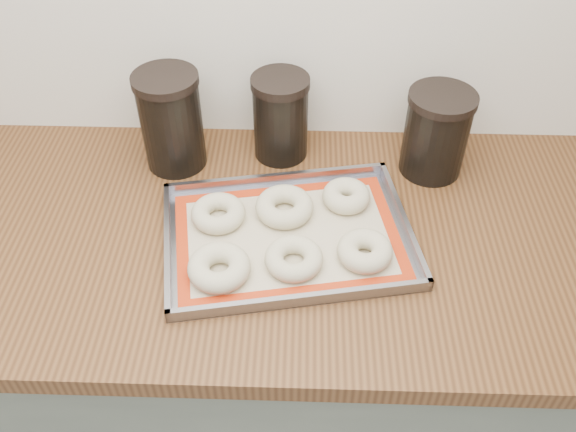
{
  "coord_description": "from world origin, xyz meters",
  "views": [
    {
      "loc": [
        -0.08,
        0.85,
        1.73
      ],
      "look_at": [
        -0.1,
        1.65,
        0.96
      ],
      "focal_mm": 38.0,
      "sensor_mm": 36.0,
      "label": 1
    }
  ],
  "objects_px": {
    "bagel_front_left": "(219,267)",
    "bagel_front_mid": "(294,259)",
    "canister_mid": "(281,117)",
    "bagel_back_right": "(346,196)",
    "canister_right": "(436,133)",
    "bagel_front_right": "(365,251)",
    "bagel_back_left": "(218,213)",
    "baking_tray": "(288,236)",
    "canister_left": "(171,121)",
    "bagel_back_mid": "(284,207)"
  },
  "relations": [
    {
      "from": "bagel_back_mid",
      "to": "canister_left",
      "type": "height_order",
      "value": "canister_left"
    },
    {
      "from": "baking_tray",
      "to": "bagel_back_left",
      "type": "distance_m",
      "value": 0.14
    },
    {
      "from": "bagel_back_mid",
      "to": "bagel_back_right",
      "type": "height_order",
      "value": "same"
    },
    {
      "from": "bagel_back_right",
      "to": "bagel_back_mid",
      "type": "bearing_deg",
      "value": -163.99
    },
    {
      "from": "canister_right",
      "to": "baking_tray",
      "type": "bearing_deg",
      "value": -143.42
    },
    {
      "from": "bagel_front_mid",
      "to": "bagel_front_left",
      "type": "bearing_deg",
      "value": -168.34
    },
    {
      "from": "bagel_front_mid",
      "to": "bagel_back_right",
      "type": "xyz_separation_m",
      "value": [
        0.1,
        0.17,
        0.0
      ]
    },
    {
      "from": "bagel_front_mid",
      "to": "canister_right",
      "type": "bearing_deg",
      "value": 45.65
    },
    {
      "from": "bagel_front_right",
      "to": "baking_tray",
      "type": "bearing_deg",
      "value": 160.65
    },
    {
      "from": "bagel_back_left",
      "to": "bagel_front_mid",
      "type": "bearing_deg",
      "value": -37.12
    },
    {
      "from": "bagel_front_right",
      "to": "canister_mid",
      "type": "height_order",
      "value": "canister_mid"
    },
    {
      "from": "bagel_back_right",
      "to": "canister_mid",
      "type": "distance_m",
      "value": 0.23
    },
    {
      "from": "bagel_back_left",
      "to": "bagel_back_right",
      "type": "xyz_separation_m",
      "value": [
        0.25,
        0.06,
        0.0
      ]
    },
    {
      "from": "bagel_front_left",
      "to": "canister_left",
      "type": "xyz_separation_m",
      "value": [
        -0.13,
        0.32,
        0.08
      ]
    },
    {
      "from": "canister_right",
      "to": "bagel_front_right",
      "type": "bearing_deg",
      "value": -120.0
    },
    {
      "from": "bagel_back_left",
      "to": "bagel_back_right",
      "type": "relative_size",
      "value": 1.1
    },
    {
      "from": "bagel_front_mid",
      "to": "canister_left",
      "type": "distance_m",
      "value": 0.4
    },
    {
      "from": "bagel_front_left",
      "to": "baking_tray",
      "type": "bearing_deg",
      "value": 39.35
    },
    {
      "from": "baking_tray",
      "to": "bagel_back_left",
      "type": "bearing_deg",
      "value": 162.65
    },
    {
      "from": "baking_tray",
      "to": "bagel_back_mid",
      "type": "xyz_separation_m",
      "value": [
        -0.01,
        0.06,
        0.02
      ]
    },
    {
      "from": "baking_tray",
      "to": "bagel_back_left",
      "type": "xyz_separation_m",
      "value": [
        -0.14,
        0.04,
        0.02
      ]
    },
    {
      "from": "bagel_back_left",
      "to": "bagel_front_left",
      "type": "bearing_deg",
      "value": -82.79
    },
    {
      "from": "bagel_front_left",
      "to": "bagel_back_mid",
      "type": "bearing_deg",
      "value": 55.82
    },
    {
      "from": "bagel_front_left",
      "to": "bagel_back_left",
      "type": "distance_m",
      "value": 0.14
    },
    {
      "from": "bagel_back_left",
      "to": "bagel_back_right",
      "type": "bearing_deg",
      "value": 12.74
    },
    {
      "from": "bagel_front_mid",
      "to": "canister_mid",
      "type": "bearing_deg",
      "value": 96.25
    },
    {
      "from": "bagel_front_mid",
      "to": "bagel_front_right",
      "type": "distance_m",
      "value": 0.13
    },
    {
      "from": "bagel_back_mid",
      "to": "canister_left",
      "type": "distance_m",
      "value": 0.3
    },
    {
      "from": "canister_mid",
      "to": "bagel_back_right",
      "type": "bearing_deg",
      "value": -50.52
    },
    {
      "from": "bagel_front_left",
      "to": "bagel_front_right",
      "type": "height_order",
      "value": "same"
    },
    {
      "from": "bagel_front_right",
      "to": "bagel_back_left",
      "type": "height_order",
      "value": "bagel_front_right"
    },
    {
      "from": "bagel_back_right",
      "to": "bagel_front_left",
      "type": "bearing_deg",
      "value": -139.71
    },
    {
      "from": "bagel_back_right",
      "to": "canister_right",
      "type": "height_order",
      "value": "canister_right"
    },
    {
      "from": "canister_left",
      "to": "canister_mid",
      "type": "relative_size",
      "value": 1.14
    },
    {
      "from": "bagel_front_mid",
      "to": "bagel_back_left",
      "type": "height_order",
      "value": "same"
    },
    {
      "from": "baking_tray",
      "to": "canister_mid",
      "type": "bearing_deg",
      "value": 95.18
    },
    {
      "from": "bagel_front_mid",
      "to": "baking_tray",
      "type": "bearing_deg",
      "value": 100.24
    },
    {
      "from": "baking_tray",
      "to": "bagel_back_mid",
      "type": "bearing_deg",
      "value": 98.13
    },
    {
      "from": "bagel_front_mid",
      "to": "canister_mid",
      "type": "height_order",
      "value": "canister_mid"
    },
    {
      "from": "bagel_front_left",
      "to": "bagel_front_mid",
      "type": "xyz_separation_m",
      "value": [
        0.13,
        0.03,
        -0.0
      ]
    },
    {
      "from": "canister_left",
      "to": "canister_mid",
      "type": "bearing_deg",
      "value": 9.92
    },
    {
      "from": "bagel_back_mid",
      "to": "canister_mid",
      "type": "height_order",
      "value": "canister_mid"
    },
    {
      "from": "canister_left",
      "to": "bagel_front_mid",
      "type": "bearing_deg",
      "value": -48.73
    },
    {
      "from": "bagel_back_right",
      "to": "canister_left",
      "type": "distance_m",
      "value": 0.39
    },
    {
      "from": "bagel_front_right",
      "to": "canister_left",
      "type": "distance_m",
      "value": 0.48
    },
    {
      "from": "bagel_front_mid",
      "to": "canister_mid",
      "type": "relative_size",
      "value": 0.56
    },
    {
      "from": "bagel_front_mid",
      "to": "bagel_front_right",
      "type": "xyz_separation_m",
      "value": [
        0.13,
        0.02,
        0.0
      ]
    },
    {
      "from": "bagel_back_left",
      "to": "baking_tray",
      "type": "bearing_deg",
      "value": -17.35
    },
    {
      "from": "bagel_front_left",
      "to": "canister_right",
      "type": "distance_m",
      "value": 0.53
    },
    {
      "from": "bagel_back_right",
      "to": "canister_mid",
      "type": "height_order",
      "value": "canister_mid"
    }
  ]
}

